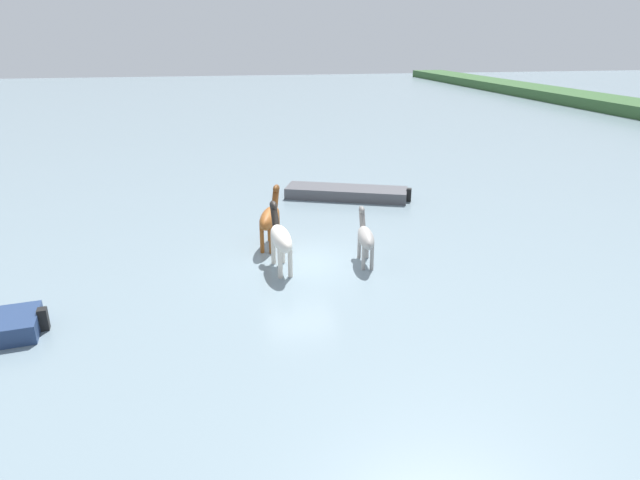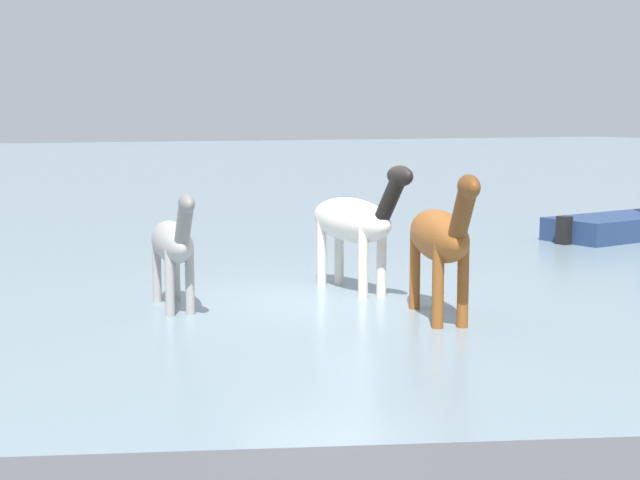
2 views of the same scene
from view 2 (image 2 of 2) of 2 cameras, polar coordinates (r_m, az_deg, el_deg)
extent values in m
plane|color=gray|center=(13.74, 0.50, -3.92)|extent=(196.58, 196.58, 0.00)
ellipsoid|color=silver|center=(14.46, 1.95, 1.27)|extent=(2.12, 0.74, 0.70)
cylinder|color=silver|center=(14.11, 3.88, -1.26)|extent=(0.15, 0.15, 1.15)
cylinder|color=silver|center=(13.92, 2.73, -1.37)|extent=(0.15, 0.15, 1.15)
cylinder|color=silver|center=(15.14, 1.21, -0.64)|extent=(0.15, 0.15, 1.15)
cylinder|color=silver|center=(14.97, 0.11, -0.73)|extent=(0.15, 0.15, 1.15)
cylinder|color=black|center=(13.50, 4.47, 2.74)|extent=(0.65, 0.28, 0.77)
ellipsoid|color=black|center=(13.30, 5.03, 4.02)|extent=(0.58, 0.28, 0.31)
ellipsoid|color=#9E9993|center=(13.34, -9.25, -0.11)|extent=(1.82, 0.74, 0.60)
cylinder|color=#9E9993|center=(12.93, -8.16, -2.52)|extent=(0.13, 0.13, 0.98)
cylinder|color=#9E9993|center=(12.88, -9.41, -2.59)|extent=(0.13, 0.13, 0.98)
cylinder|color=#9E9993|center=(13.96, -9.03, -1.79)|extent=(0.13, 0.13, 0.98)
cylinder|color=#9E9993|center=(13.91, -10.19, -1.85)|extent=(0.13, 0.13, 0.98)
cylinder|color=slate|center=(12.38, -8.51, 1.12)|extent=(0.56, 0.27, 0.65)
ellipsoid|color=slate|center=(12.17, -8.36, 2.27)|extent=(0.51, 0.26, 0.26)
ellipsoid|color=brown|center=(12.60, 7.44, 0.28)|extent=(2.17, 1.25, 0.70)
cylinder|color=brown|center=(12.15, 8.95, -2.77)|extent=(0.15, 0.15, 1.15)
cylinder|color=brown|center=(12.05, 7.41, -2.82)|extent=(0.15, 0.15, 1.15)
cylinder|color=brown|center=(13.33, 7.38, -1.83)|extent=(0.15, 0.15, 1.15)
cylinder|color=brown|center=(13.24, 5.97, -1.87)|extent=(0.15, 0.15, 1.15)
cylinder|color=brown|center=(11.50, 8.95, 1.83)|extent=(0.68, 0.43, 0.77)
ellipsoid|color=brown|center=(11.26, 9.31, 3.31)|extent=(0.62, 0.41, 0.31)
cube|color=black|center=(20.75, 15.04, 0.46)|extent=(0.31, 0.28, 0.72)
camera|label=1|loc=(31.28, -10.22, 16.21)|focal=30.56mm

